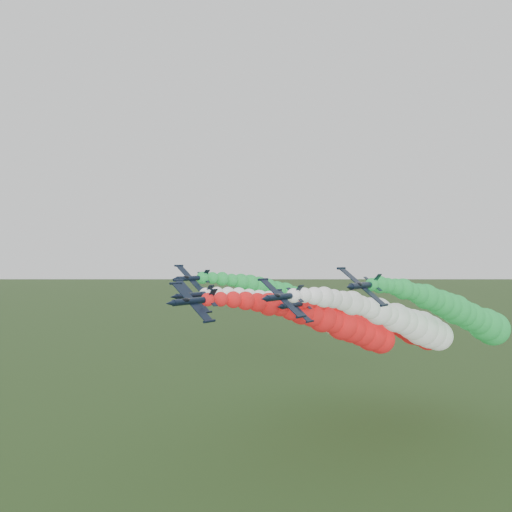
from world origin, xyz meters
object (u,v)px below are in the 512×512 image
(jet_inner_left, at_px, (325,319))
(jet_trail, at_px, (397,325))
(jet_inner_right, at_px, (405,323))
(jet_lead, at_px, (340,325))
(jet_outer_left, at_px, (311,303))
(jet_outer_right, at_px, (464,315))

(jet_inner_left, distance_m, jet_trail, 19.50)
(jet_inner_right, height_order, jet_trail, jet_inner_right)
(jet_lead, distance_m, jet_trail, 25.29)
(jet_outer_left, xyz_separation_m, jet_trail, (24.47, 2.86, -4.58))
(jet_inner_left, height_order, jet_outer_right, jet_outer_right)
(jet_lead, xyz_separation_m, jet_inner_left, (-9.89, 11.20, -0.35))
(jet_lead, bearing_deg, jet_outer_right, 38.94)
(jet_outer_right, distance_m, jet_trail, 20.20)
(jet_inner_right, relative_size, jet_outer_left, 0.99)
(jet_outer_left, height_order, jet_outer_right, jet_outer_left)
(jet_outer_right, relative_size, jet_trail, 1.01)
(jet_inner_left, distance_m, jet_outer_left, 15.46)
(jet_lead, bearing_deg, jet_inner_right, 43.70)
(jet_inner_left, relative_size, jet_outer_left, 0.99)
(jet_inner_right, height_order, jet_outer_left, jet_outer_left)
(jet_outer_left, distance_m, jet_trail, 25.05)
(jet_outer_right, xyz_separation_m, jet_trail, (-18.47, 6.85, -4.49))
(jet_lead, relative_size, jet_outer_right, 0.99)
(jet_outer_left, relative_size, jet_trail, 1.01)
(jet_trail, bearing_deg, jet_inner_right, -62.67)
(jet_inner_left, relative_size, jet_trail, 1.00)
(jet_trail, bearing_deg, jet_outer_left, -173.34)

